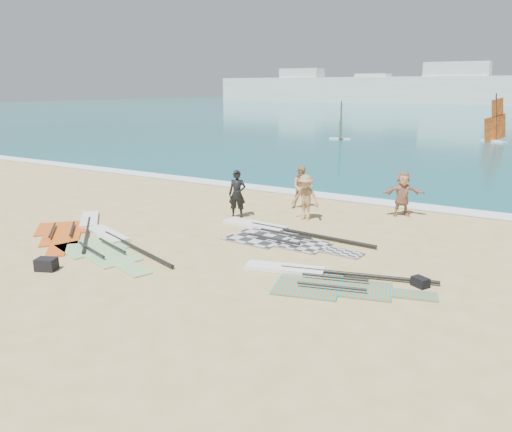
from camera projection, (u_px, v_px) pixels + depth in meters
The scene contains 15 objects.
ground at pixel (209, 291), 13.03m from camera, with size 300.00×300.00×0.00m, color tan.
surf_line at pixel (365, 201), 23.25m from camera, with size 300.00×1.20×0.04m, color white.
far_town at pixel (471, 89), 144.28m from camera, with size 160.00×8.00×12.00m.
rig_grey at pixel (275, 234), 17.89m from camera, with size 6.18×2.63×0.20m.
rig_green at pixel (108, 245), 16.67m from camera, with size 5.48×3.22×0.20m.
rig_orange at pixel (319, 278), 13.74m from camera, with size 5.49×2.88×0.20m.
rig_red at pixel (75, 228), 18.61m from camera, with size 4.45×4.80×0.20m.
gear_bag_near at pixel (46, 264), 14.45m from camera, with size 0.56×0.41×0.36m, color black.
gear_bag_far at pixel (420, 282), 13.27m from camera, with size 0.43×0.30×0.26m, color black.
person_wetsuit at pixel (237, 194), 20.10m from camera, with size 0.71×0.46×1.93m, color black.
beachgoer_left at pixel (302, 187), 21.61m from camera, with size 0.91×0.71×1.86m, color #B07F53.
beachgoer_mid at pixel (305, 197), 19.76m from camera, with size 1.17×0.67×1.82m, color #9E764C.
beachgoer_right at pixel (403, 194), 20.38m from camera, with size 1.72×0.55×1.85m, color tan.
windsurfer_left at pixel (341, 128), 49.71m from camera, with size 2.20×2.52×3.85m.
windsurfer_centre at pixel (495, 128), 47.37m from camera, with size 2.50×2.59×4.61m.
Camera 1 is at (7.28, -9.77, 5.18)m, focal length 35.00 mm.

